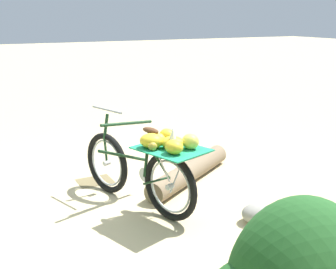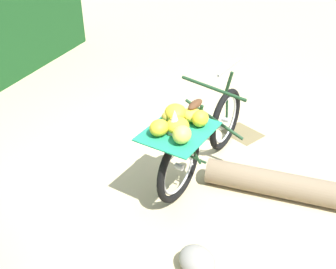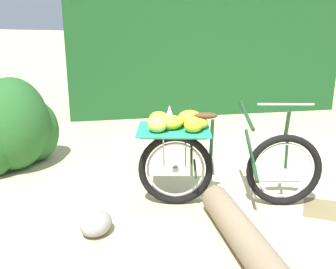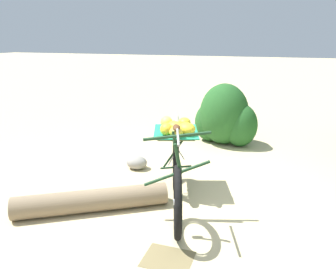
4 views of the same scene
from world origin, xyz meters
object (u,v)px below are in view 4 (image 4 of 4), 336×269
(bicycle, at_px, (177,161))
(path_stone, at_px, (137,162))
(shrub_cluster, at_px, (225,118))
(fallen_log, at_px, (92,201))

(bicycle, bearing_deg, path_stone, -151.02)
(bicycle, relative_size, shrub_cluster, 1.52)
(fallen_log, relative_size, shrub_cluster, 1.47)
(bicycle, distance_m, fallen_log, 1.07)
(fallen_log, height_order, path_stone, fallen_log)
(shrub_cluster, distance_m, path_stone, 1.99)
(fallen_log, bearing_deg, shrub_cluster, -108.79)
(fallen_log, height_order, shrub_cluster, shrub_cluster)
(fallen_log, distance_m, path_stone, 1.32)
(shrub_cluster, xyz_separation_m, path_stone, (1.04, 1.65, -0.39))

